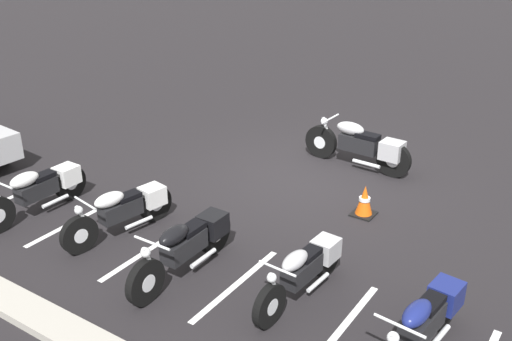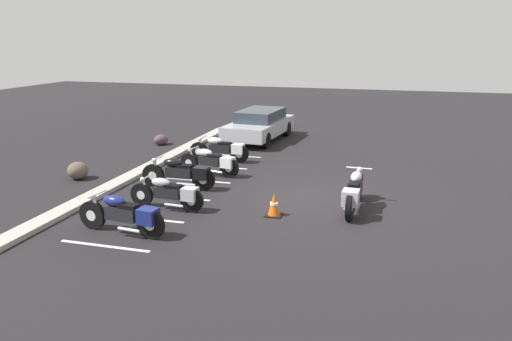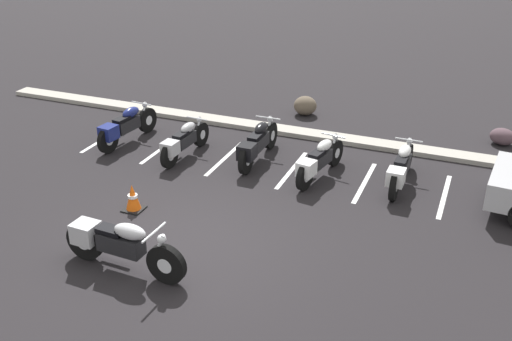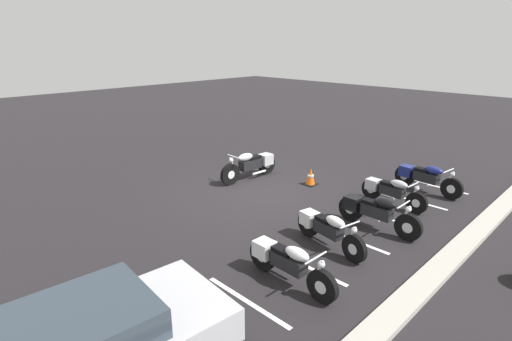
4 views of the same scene
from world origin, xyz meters
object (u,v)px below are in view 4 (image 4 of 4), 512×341
object	(u,v)px
parked_bike_2	(374,211)
parked_bike_4	(286,262)
motorcycle_silver_featured	(252,164)
parked_bike_3	(327,229)
parked_bike_0	(424,177)
parked_bike_1	(390,191)
traffic_cone	(311,177)

from	to	relation	value
parked_bike_2	parked_bike_4	distance (m)	3.38
motorcycle_silver_featured	parked_bike_2	world-z (taller)	motorcycle_silver_featured
parked_bike_3	motorcycle_silver_featured	bearing A→B (deg)	165.64
motorcycle_silver_featured	parked_bike_0	xyz separation A→B (m)	(-2.97, 4.74, -0.04)
motorcycle_silver_featured	parked_bike_1	bearing A→B (deg)	107.32
motorcycle_silver_featured	parked_bike_1	size ratio (longest dim) A/B	1.17
parked_bike_0	parked_bike_3	size ratio (longest dim) A/B	1.06
traffic_cone	parked_bike_1	bearing A→B (deg)	95.89
motorcycle_silver_featured	traffic_cone	distance (m)	2.07
parked_bike_0	parked_bike_2	distance (m)	3.52
parked_bike_4	motorcycle_silver_featured	bearing A→B (deg)	142.54
parked_bike_2	traffic_cone	world-z (taller)	parked_bike_2
parked_bike_1	parked_bike_2	world-z (taller)	parked_bike_2
parked_bike_2	parked_bike_0	bearing A→B (deg)	93.34
parked_bike_3	parked_bike_0	bearing A→B (deg)	99.45
parked_bike_1	parked_bike_4	xyz separation A→B (m)	(5.10, 0.43, 0.03)
parked_bike_1	traffic_cone	distance (m)	2.67
parked_bike_4	parked_bike_0	bearing A→B (deg)	92.65
parked_bike_0	traffic_cone	xyz separation A→B (m)	(2.06, -2.89, -0.20)
parked_bike_4	parked_bike_1	bearing A→B (deg)	95.87
traffic_cone	parked_bike_0	bearing A→B (deg)	125.53
motorcycle_silver_featured	traffic_cone	bearing A→B (deg)	118.78
parked_bike_0	parked_bike_2	bearing A→B (deg)	-80.38
parked_bike_3	parked_bike_4	distance (m)	1.79
parked_bike_2	traffic_cone	distance (m)	3.43
motorcycle_silver_featured	traffic_cone	world-z (taller)	motorcycle_silver_featured
traffic_cone	parked_bike_4	bearing A→B (deg)	32.56
parked_bike_2	parked_bike_3	xyz separation A→B (m)	(1.61, -0.31, -0.03)
parked_bike_1	parked_bike_3	distance (m)	3.34
motorcycle_silver_featured	parked_bike_4	xyz separation A→B (m)	(3.92, 4.93, -0.05)
parked_bike_2	parked_bike_3	size ratio (longest dim) A/B	1.07
motorcycle_silver_featured	parked_bike_4	world-z (taller)	motorcycle_silver_featured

